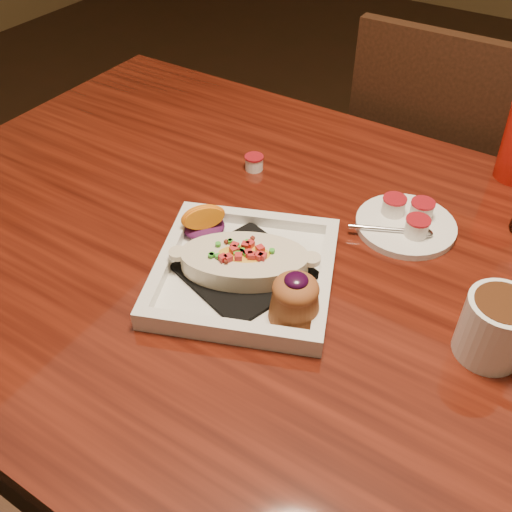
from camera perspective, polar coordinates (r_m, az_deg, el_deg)
The scene contains 7 objects.
floor at distance 1.45m, azimuth 4.39°, elevation -23.80°, with size 7.00×7.00×0.00m, color black.
table at distance 0.90m, azimuth 6.54°, elevation -6.31°, with size 1.50×0.90×0.75m.
chair_far at distance 1.45m, azimuth 17.73°, elevation 5.84°, with size 0.42×0.42×0.93m.
plate at distance 0.79m, azimuth -0.60°, elevation -1.41°, with size 0.32×0.32×0.08m.
coffee_mug at distance 0.75m, azimuth 23.05°, elevation -6.55°, with size 0.12×0.08×0.09m.
saucer at distance 0.92m, azimuth 14.76°, elevation 3.29°, with size 0.16×0.16×0.11m.
creamer_loose at distance 1.03m, azimuth -0.19°, elevation 9.34°, with size 0.03×0.03×0.03m.
Camera 1 is at (0.23, -0.55, 1.32)m, focal length 40.00 mm.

